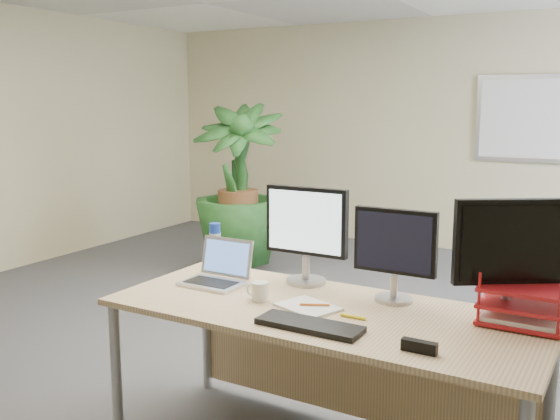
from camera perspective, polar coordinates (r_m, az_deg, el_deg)
The scene contains 17 objects.
floor at distance 4.25m, azimuth -2.38°, elevation -14.07°, with size 8.00×8.00×0.00m, color #4E4E53.
back_wall at distance 7.61m, azimuth 13.40°, elevation 6.71°, with size 7.00×0.04×2.70m, color beige.
whiteboard at distance 7.34m, azimuth 22.53°, elevation 7.70°, with size 1.30×0.04×0.95m.
desk at distance 3.09m, azimuth 4.82°, elevation -11.26°, with size 2.04×0.90×0.78m.
floor_plant at distance 6.17m, azimuth -3.86°, elevation 0.71°, with size 0.84×0.84×1.50m, color #163A15.
monitor_left at distance 3.26m, azimuth 2.42°, elevation -1.71°, with size 0.46×0.21×0.51m.
monitor_right at distance 3.02m, azimuth 10.46°, elevation -3.49°, with size 0.40×0.18×0.45m.
monitor_dark at distance 2.86m, azimuth 20.20°, elevation -3.60°, with size 0.44×0.29×0.54m.
laptop at distance 3.34m, azimuth -5.64°, elevation -5.64°, with size 0.32×0.28×0.22m.
keyboard at distance 2.69m, azimuth 2.71°, elevation -10.47°, with size 0.46×0.15×0.03m, color black.
coffee_mug at distance 3.03m, azimuth -1.90°, elevation -7.44°, with size 0.12×0.08×0.09m.
spiral_notebook at distance 2.93m, azimuth 2.57°, elevation -8.85°, with size 0.27×0.20×0.01m, color white.
orange_pen at distance 2.93m, azimuth 3.19°, elevation -8.63°, with size 0.01×0.01×0.14m, color orange.
yellow_highlighter at distance 2.82m, azimuth 6.71°, elevation -9.66°, with size 0.02×0.02×0.12m, color yellow.
water_bottle at distance 3.60m, azimuth -5.95°, elevation -3.38°, with size 0.07×0.07×0.27m.
letter_tray at distance 2.90m, azimuth 21.24°, elevation -8.35°, with size 0.35×0.27×0.16m.
stapler at distance 2.49m, azimuth 12.61°, elevation -12.08°, with size 0.14×0.04×0.05m, color black.
Camera 1 is at (2.02, -3.33, 1.71)m, focal length 40.00 mm.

